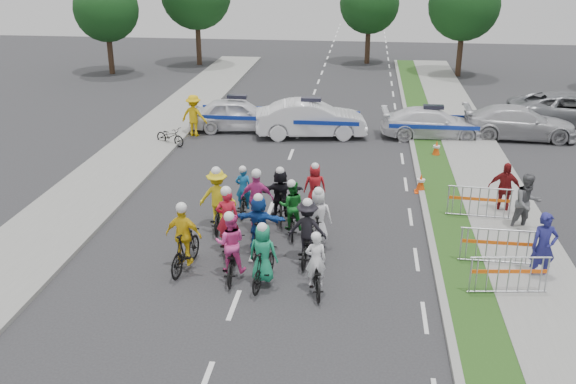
# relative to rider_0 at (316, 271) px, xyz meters

# --- Properties ---
(ground) EXTENTS (90.00, 90.00, 0.00)m
(ground) POSITION_rel_rider_0_xyz_m (-1.92, -0.93, -0.56)
(ground) COLOR #28282B
(ground) RESTS_ON ground
(curb_right) EXTENTS (0.20, 60.00, 0.12)m
(curb_right) POSITION_rel_rider_0_xyz_m (3.18, 4.07, -0.50)
(curb_right) COLOR gray
(curb_right) RESTS_ON ground
(grass_strip) EXTENTS (1.20, 60.00, 0.11)m
(grass_strip) POSITION_rel_rider_0_xyz_m (3.88, 4.07, -0.51)
(grass_strip) COLOR #264C18
(grass_strip) RESTS_ON ground
(sidewalk_right) EXTENTS (2.40, 60.00, 0.13)m
(sidewalk_right) POSITION_rel_rider_0_xyz_m (5.68, 4.07, -0.50)
(sidewalk_right) COLOR gray
(sidewalk_right) RESTS_ON ground
(sidewalk_left) EXTENTS (3.00, 60.00, 0.13)m
(sidewalk_left) POSITION_rel_rider_0_xyz_m (-8.42, 4.07, -0.50)
(sidewalk_left) COLOR gray
(sidewalk_left) RESTS_ON ground
(rider_0) EXTENTS (0.87, 1.74, 1.70)m
(rider_0) POSITION_rel_rider_0_xyz_m (0.00, 0.00, 0.00)
(rider_0) COLOR black
(rider_0) RESTS_ON ground
(rider_1) EXTENTS (0.83, 1.77, 1.80)m
(rider_1) POSITION_rel_rider_0_xyz_m (-1.36, 0.14, 0.14)
(rider_1) COLOR black
(rider_1) RESTS_ON ground
(rider_2) EXTENTS (0.85, 1.92, 1.90)m
(rider_2) POSITION_rel_rider_0_xyz_m (-2.28, 0.52, 0.14)
(rider_2) COLOR black
(rider_2) RESTS_ON ground
(rider_3) EXTENTS (1.05, 1.95, 2.00)m
(rider_3) POSITION_rel_rider_0_xyz_m (-3.58, 0.74, 0.20)
(rider_3) COLOR black
(rider_3) RESTS_ON ground
(rider_4) EXTENTS (1.09, 1.90, 1.90)m
(rider_4) POSITION_rel_rider_0_xyz_m (-0.37, 1.65, 0.17)
(rider_4) COLOR black
(rider_4) RESTS_ON ground
(rider_5) EXTENTS (1.50, 1.79, 1.84)m
(rider_5) POSITION_rel_rider_0_xyz_m (-1.76, 1.99, 0.21)
(rider_5) COLOR black
(rider_5) RESTS_ON ground
(rider_6) EXTENTS (1.03, 2.10, 2.05)m
(rider_6) POSITION_rel_rider_0_xyz_m (-2.65, 1.91, 0.11)
(rider_6) COLOR black
(rider_6) RESTS_ON ground
(rider_7) EXTENTS (0.79, 1.79, 1.88)m
(rider_7) POSITION_rel_rider_0_xyz_m (-0.14, 2.58, 0.17)
(rider_7) COLOR black
(rider_7) RESTS_ON ground
(rider_8) EXTENTS (0.82, 1.81, 1.78)m
(rider_8) POSITION_rel_rider_0_xyz_m (-1.00, 3.35, 0.10)
(rider_8) COLOR black
(rider_8) RESTS_ON ground
(rider_9) EXTENTS (1.01, 1.92, 2.01)m
(rider_9) POSITION_rel_rider_0_xyz_m (-2.07, 3.54, 0.20)
(rider_9) COLOR black
(rider_9) RESTS_ON ground
(rider_10) EXTENTS (1.19, 2.05, 2.03)m
(rider_10) POSITION_rel_rider_0_xyz_m (-3.30, 3.52, 0.22)
(rider_10) COLOR black
(rider_10) RESTS_ON ground
(rider_11) EXTENTS (1.51, 1.80, 1.84)m
(rider_11) POSITION_rel_rider_0_xyz_m (-1.46, 4.29, 0.21)
(rider_11) COLOR black
(rider_11) RESTS_ON ground
(rider_12) EXTENTS (0.63, 1.65, 1.67)m
(rider_12) POSITION_rel_rider_0_xyz_m (-2.73, 4.75, -0.01)
(rider_12) COLOR black
(rider_12) RESTS_ON ground
(rider_13) EXTENTS (0.80, 1.70, 1.73)m
(rider_13) POSITION_rel_rider_0_xyz_m (-0.44, 5.14, 0.11)
(rider_13) COLOR black
(rider_13) RESTS_ON ground
(police_car_0) EXTENTS (4.64, 2.36, 1.51)m
(police_car_0) POSITION_rel_rider_0_xyz_m (-4.85, 14.50, 0.19)
(police_car_0) COLOR white
(police_car_0) RESTS_ON ground
(police_car_1) EXTENTS (5.18, 2.46, 1.64)m
(police_car_1) POSITION_rel_rider_0_xyz_m (-1.34, 13.84, 0.26)
(police_car_1) COLOR white
(police_car_1) RESTS_ON ground
(police_car_2) EXTENTS (4.69, 2.14, 1.33)m
(police_car_2) POSITION_rel_rider_0_xyz_m (4.11, 14.37, 0.10)
(police_car_2) COLOR white
(police_car_2) RESTS_ON ground
(civilian_sedan) EXTENTS (5.04, 2.13, 1.45)m
(civilian_sedan) POSITION_rel_rider_0_xyz_m (7.98, 14.70, 0.16)
(civilian_sedan) COLOR #BBBBC0
(civilian_sedan) RESTS_ON ground
(civilian_suv) EXTENTS (5.81, 2.72, 1.61)m
(civilian_suv) POSITION_rel_rider_0_xyz_m (10.86, 17.02, 0.24)
(civilian_suv) COLOR slate
(civilian_suv) RESTS_ON ground
(spectator_0) EXTENTS (0.74, 0.54, 1.88)m
(spectator_0) POSITION_rel_rider_0_xyz_m (5.81, 1.32, 0.38)
(spectator_0) COLOR navy
(spectator_0) RESTS_ON ground
(spectator_1) EXTENTS (1.09, 0.96, 1.86)m
(spectator_1) POSITION_rel_rider_0_xyz_m (6.06, 4.38, 0.37)
(spectator_1) COLOR #525357
(spectator_1) RESTS_ON ground
(spectator_2) EXTENTS (1.10, 0.67, 1.75)m
(spectator_2) POSITION_rel_rider_0_xyz_m (5.64, 5.72, 0.31)
(spectator_2) COLOR maroon
(spectator_2) RESTS_ON ground
(marshal_hiviz) EXTENTS (1.34, 0.93, 1.89)m
(marshal_hiviz) POSITION_rel_rider_0_xyz_m (-6.62, 13.31, 0.38)
(marshal_hiviz) COLOR gold
(marshal_hiviz) RESTS_ON ground
(barrier_0) EXTENTS (2.05, 0.74, 1.12)m
(barrier_0) POSITION_rel_rider_0_xyz_m (4.78, 0.29, -0.00)
(barrier_0) COLOR #A5A8AD
(barrier_0) RESTS_ON ground
(barrier_1) EXTENTS (2.01, 0.54, 1.12)m
(barrier_1) POSITION_rel_rider_0_xyz_m (4.78, 1.92, -0.00)
(barrier_1) COLOR #A5A8AD
(barrier_1) RESTS_ON ground
(barrier_2) EXTENTS (2.03, 0.63, 1.12)m
(barrier_2) POSITION_rel_rider_0_xyz_m (4.78, 5.09, -0.00)
(barrier_2) COLOR #A5A8AD
(barrier_2) RESTS_ON ground
(cone_0) EXTENTS (0.40, 0.40, 0.70)m
(cone_0) POSITION_rel_rider_0_xyz_m (3.14, 7.34, -0.22)
(cone_0) COLOR #F24C0C
(cone_0) RESTS_ON ground
(cone_1) EXTENTS (0.40, 0.40, 0.70)m
(cone_1) POSITION_rel_rider_0_xyz_m (4.06, 11.47, -0.22)
(cone_1) COLOR #F24C0C
(cone_1) RESTS_ON ground
(parked_bike) EXTENTS (1.63, 1.18, 0.81)m
(parked_bike) POSITION_rel_rider_0_xyz_m (-7.31, 11.76, -0.16)
(parked_bike) COLOR black
(parked_bike) RESTS_ON ground
(tree_0) EXTENTS (4.20, 4.20, 6.30)m
(tree_0) POSITION_rel_rider_0_xyz_m (-15.92, 27.07, 3.62)
(tree_0) COLOR #382619
(tree_0) RESTS_ON ground
(tree_1) EXTENTS (4.55, 4.55, 6.82)m
(tree_1) POSITION_rel_rider_0_xyz_m (7.08, 29.07, 3.97)
(tree_1) COLOR #382619
(tree_1) RESTS_ON ground
(tree_4) EXTENTS (4.20, 4.20, 6.30)m
(tree_4) POSITION_rel_rider_0_xyz_m (1.08, 33.07, 3.62)
(tree_4) COLOR #382619
(tree_4) RESTS_ON ground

